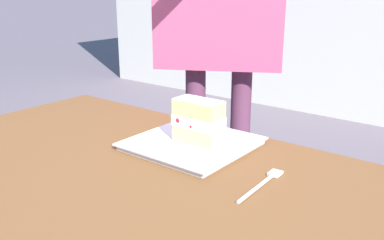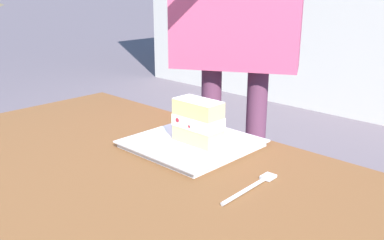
% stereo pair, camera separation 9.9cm
% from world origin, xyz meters
% --- Properties ---
extents(dessert_plate, '(0.27, 0.27, 0.02)m').
position_xyz_m(dessert_plate, '(0.02, -0.37, 0.76)').
color(dessert_plate, white).
rests_on(dessert_plate, patio_table).
extents(cake_slice, '(0.12, 0.06, 0.11)m').
position_xyz_m(cake_slice, '(0.00, -0.37, 0.82)').
color(cake_slice, '#E0C17A').
rests_on(cake_slice, dessert_plate).
extents(dessert_fork, '(0.03, 0.17, 0.01)m').
position_xyz_m(dessert_fork, '(-0.22, -0.29, 0.76)').
color(dessert_fork, silver).
rests_on(dessert_fork, patio_table).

